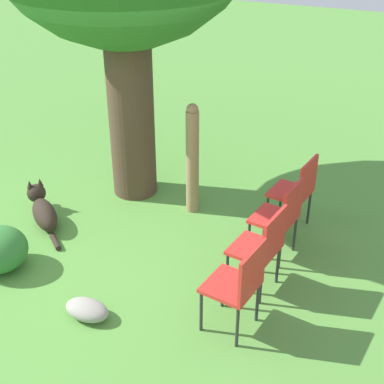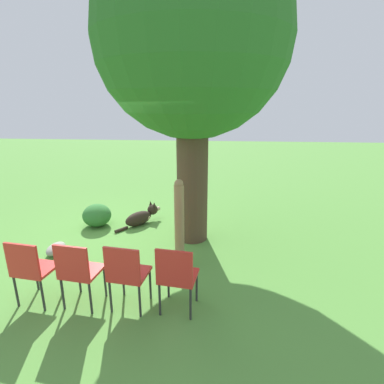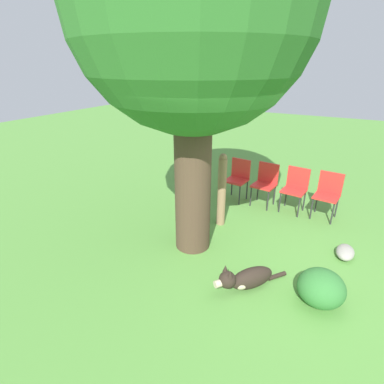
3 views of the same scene
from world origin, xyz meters
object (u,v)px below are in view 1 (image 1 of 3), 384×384
Objects in this scene: fence_post at (192,159)px; red_chair_3 at (297,189)px; red_chair_1 at (262,245)px; dog at (43,210)px; red_chair_2 at (281,214)px; red_chair_0 at (239,282)px.

fence_post reaches higher than red_chair_3.
fence_post is 1.66m from red_chair_1.
dog is 2.79m from red_chair_2.
dog is at bearing -7.02° from red_chair_0.
red_chair_0 is 1.00× the size of red_chair_3.
dog is at bearing 29.89° from red_chair_3.
red_chair_0 is at bearing -156.36° from dog.
red_chair_3 is at bearing 5.88° from fence_post.
fence_post reaches higher than red_chair_2.
red_chair_3 is at bearing -82.60° from red_chair_1.
red_chair_2 is (2.72, 0.52, 0.36)m from dog.
red_chair_0 and red_chair_3 have the same top height.
red_chair_2 is (0.00, 1.22, 0.00)m from red_chair_0.
red_chair_1 is at bearing -82.60° from red_chair_0.
red_chair_1 is (1.24, -1.09, -0.17)m from fence_post.
dog is at bearing -146.01° from fence_post.
red_chair_2 and red_chair_3 have the same top height.
red_chair_1 is at bearing -41.28° from fence_post.
dog is 1.86m from fence_post.
red_chair_0 and red_chair_2 have the same top height.
red_chair_2 is 0.61m from red_chair_3.
fence_post is 2.11m from red_chair_0.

